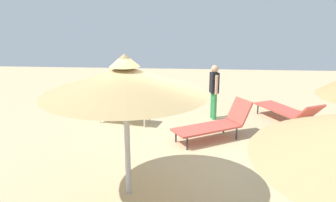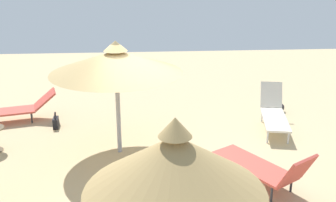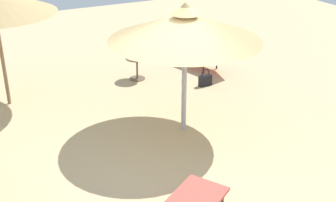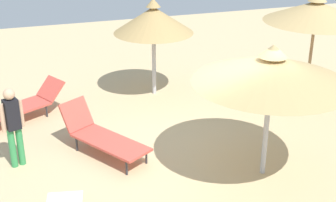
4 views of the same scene
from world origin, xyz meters
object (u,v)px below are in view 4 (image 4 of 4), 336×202
at_px(parasol_umbrella_near_left, 316,11).
at_px(lounge_chair_front, 22,105).
at_px(lounge_chair_edge, 101,135).
at_px(person_standing_near_right, 13,123).
at_px(parasol_umbrella_far_right, 153,20).
at_px(parasol_umbrella_center, 272,69).

xyz_separation_m(parasol_umbrella_near_left, lounge_chair_front, (-0.98, -7.19, -1.96)).
distance_m(lounge_chair_edge, person_standing_near_right, 1.75).
xyz_separation_m(lounge_chair_front, lounge_chair_edge, (2.18, 1.49, 0.04)).
relative_size(parasol_umbrella_far_right, parasol_umbrella_center, 0.90).
bearing_deg(parasol_umbrella_near_left, lounge_chair_edge, -78.05).
xyz_separation_m(parasol_umbrella_center, parasol_umbrella_near_left, (-2.94, 2.88, 0.21)).
bearing_deg(person_standing_near_right, parasol_umbrella_center, 68.60).
height_order(parasol_umbrella_center, person_standing_near_right, parasol_umbrella_center).
bearing_deg(person_standing_near_right, lounge_chair_front, 175.18).
relative_size(parasol_umbrella_far_right, person_standing_near_right, 1.57).
distance_m(lounge_chair_front, lounge_chair_edge, 2.65).
distance_m(parasol_umbrella_far_right, person_standing_near_right, 4.71).
distance_m(parasol_umbrella_near_left, lounge_chair_front, 7.52).
xyz_separation_m(parasol_umbrella_far_right, parasol_umbrella_center, (4.52, 0.85, 0.10)).
height_order(parasol_umbrella_far_right, lounge_chair_edge, parasol_umbrella_far_right).
height_order(parasol_umbrella_far_right, lounge_chair_front, parasol_umbrella_far_right).
distance_m(parasol_umbrella_near_left, person_standing_near_right, 7.60).
bearing_deg(lounge_chair_front, person_standing_near_right, -4.82).
bearing_deg(parasol_umbrella_center, parasol_umbrella_near_left, 135.63).
bearing_deg(parasol_umbrella_far_right, person_standing_near_right, -52.94).
xyz_separation_m(lounge_chair_edge, person_standing_near_right, (-0.03, -1.68, 0.51)).
bearing_deg(lounge_chair_front, parasol_umbrella_center, 47.75).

